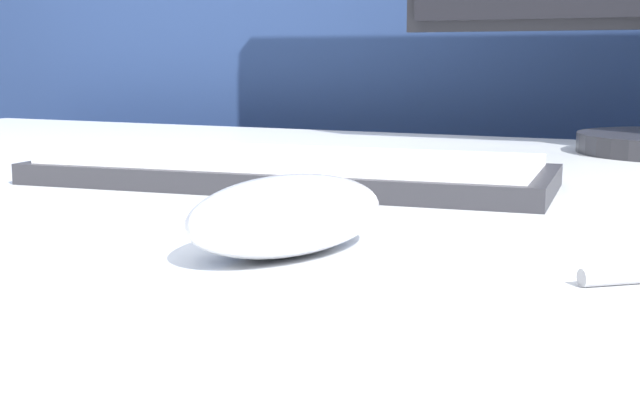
# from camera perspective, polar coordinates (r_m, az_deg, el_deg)

# --- Properties ---
(partition_panel) EXTENTS (5.00, 0.03, 1.04)m
(partition_panel) POSITION_cam_1_polar(r_m,az_deg,el_deg) (1.28, 13.83, -4.69)
(partition_panel) COLOR navy
(partition_panel) RESTS_ON ground_plane
(computer_mouse_near) EXTENTS (0.10, 0.14, 0.04)m
(computer_mouse_near) POSITION_cam_1_polar(r_m,az_deg,el_deg) (0.44, -2.06, -0.94)
(computer_mouse_near) COLOR silver
(computer_mouse_near) RESTS_ON desk
(keyboard) EXTENTS (0.41, 0.18, 0.02)m
(keyboard) POSITION_cam_1_polar(r_m,az_deg,el_deg) (0.68, -2.11, 1.95)
(keyboard) COLOR #28282D
(keyboard) RESTS_ON desk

